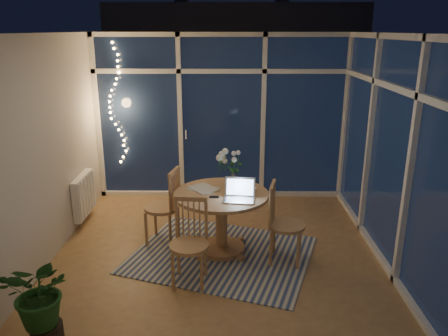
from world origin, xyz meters
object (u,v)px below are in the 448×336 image
Objects in this scene: laptop at (239,190)px; potted_plant at (43,303)px; chair_front at (189,244)px; flower_vase at (233,180)px; dining_table at (221,223)px; chair_left at (162,206)px; chair_right at (287,223)px.

laptop reaches higher than potted_plant.
flower_vase reaches higher than chair_front.
dining_table is 2.24m from potted_plant.
dining_table is 0.81m from chair_front.
potted_plant is (-1.72, -1.41, -0.52)m from laptop.
dining_table is 3.25× the size of laptop.
potted_plant is at bearing -9.86° from chair_left.
potted_plant is at bearing 134.08° from chair_right.
chair_left is 1.59m from chair_right.
potted_plant is (-2.28, -1.41, -0.11)m from chair_right.
potted_plant is at bearing -137.58° from chair_front.
flower_vase is at bearing 98.54° from chair_left.
chair_front is 2.75× the size of laptop.
laptop is at bearing 75.67° from chair_left.
laptop is 2.29m from potted_plant.
laptop reaches higher than chair_front.
chair_left is at bearing 176.57° from flower_vase.
chair_left is 1.33× the size of potted_plant.
chair_front is (0.43, -0.97, -0.03)m from chair_left.
dining_table is 1.18× the size of chair_front.
flower_vase is 0.28× the size of potted_plant.
laptop reaches higher than chair_right.
potted_plant is (-1.19, -0.92, -0.10)m from chair_front.
flower_vase is (0.47, 0.91, 0.40)m from chair_front.
chair_left is at bearing 84.76° from chair_right.
flower_vase reaches higher than potted_plant.
chair_left is at bearing 118.71° from chair_front.
laptop is at bearing 39.34° from potted_plant.
chair_right is at bearing 84.36° from chair_left.
flower_vase is at bearing 47.90° from potted_plant.
laptop is (0.53, 0.49, 0.42)m from chair_front.
flower_vase reaches higher than dining_table.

